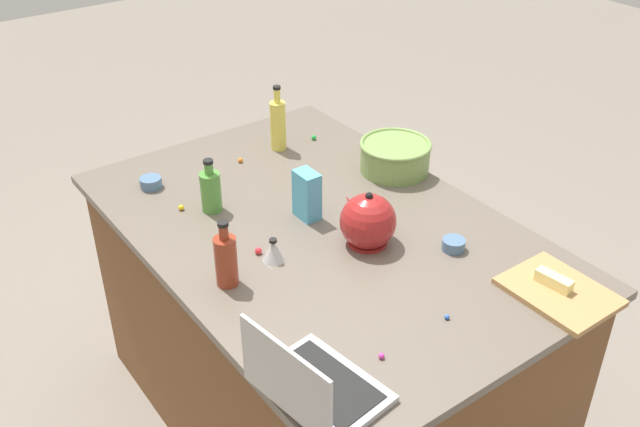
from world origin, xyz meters
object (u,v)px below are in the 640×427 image
(bottle_olive, at_px, (211,190))
(cutting_board, at_px, (559,292))
(kitchen_timer, at_px, (273,250))
(candy_bag, at_px, (307,195))
(mixing_bowl_large, at_px, (395,156))
(ramekin_small, at_px, (454,245))
(laptop, at_px, (310,385))
(ramekin_medium, at_px, (151,183))
(bottle_soy, at_px, (226,259))
(butter_stick_left, at_px, (554,280))
(kettle, at_px, (368,222))
(bottle_oil, at_px, (278,124))

(bottle_olive, height_order, cutting_board, bottle_olive)
(kitchen_timer, xyz_separation_m, candy_bag, (0.14, -0.23, 0.05))
(mixing_bowl_large, distance_m, candy_bag, 0.46)
(bottle_olive, bearing_deg, ramekin_small, -142.82)
(laptop, bearing_deg, ramekin_medium, -6.19)
(candy_bag, bearing_deg, mixing_bowl_large, -80.91)
(kitchen_timer, distance_m, candy_bag, 0.27)
(bottle_soy, distance_m, cutting_board, 0.97)
(mixing_bowl_large, relative_size, butter_stick_left, 2.44)
(cutting_board, distance_m, candy_bag, 0.85)
(candy_bag, bearing_deg, laptop, 145.25)
(laptop, xyz_separation_m, ramekin_medium, (1.17, -0.13, -0.03))
(bottle_soy, bearing_deg, kitchen_timer, -84.06)
(ramekin_medium, relative_size, kitchen_timer, 1.02)
(cutting_board, height_order, kitchen_timer, kitchen_timer)
(kettle, relative_size, butter_stick_left, 1.94)
(bottle_olive, relative_size, ramekin_small, 2.63)
(kettle, height_order, candy_bag, kettle)
(kitchen_timer, relative_size, candy_bag, 0.45)
(bottle_olive, xyz_separation_m, candy_bag, (-0.23, -0.24, 0.01))
(laptop, relative_size, ramekin_small, 4.58)
(bottle_olive, distance_m, bottle_oil, 0.51)
(ramekin_medium, bearing_deg, bottle_olive, -158.63)
(ramekin_medium, bearing_deg, candy_bag, -145.35)
(bottle_soy, xyz_separation_m, ramekin_medium, (0.65, -0.06, -0.07))
(ramekin_small, bearing_deg, bottle_olive, 37.18)
(kettle, bearing_deg, ramekin_small, -134.08)
(laptop, xyz_separation_m, kitchen_timer, (0.53, -0.24, -0.01))
(butter_stick_left, bearing_deg, cutting_board, 180.00)
(bottle_olive, relative_size, butter_stick_left, 1.75)
(mixing_bowl_large, height_order, kitchen_timer, mixing_bowl_large)
(mixing_bowl_large, relative_size, kettle, 1.26)
(kettle, height_order, ramekin_small, kettle)
(ramekin_small, bearing_deg, kettle, 45.92)
(ramekin_small, relative_size, candy_bag, 0.43)
(mixing_bowl_large, height_order, ramekin_medium, mixing_bowl_large)
(laptop, relative_size, kitchen_timer, 4.36)
(bottle_soy, height_order, butter_stick_left, bottle_soy)
(mixing_bowl_large, xyz_separation_m, bottle_olive, (0.16, 0.69, 0.02))
(ramekin_small, height_order, kitchen_timer, kitchen_timer)
(butter_stick_left, distance_m, kitchen_timer, 0.83)
(bottle_oil, xyz_separation_m, kettle, (-0.72, 0.14, -0.03))
(butter_stick_left, bearing_deg, bottle_oil, 6.63)
(cutting_board, bearing_deg, ramekin_small, 13.73)
(bottle_olive, xyz_separation_m, kitchen_timer, (-0.37, -0.01, -0.04))
(bottle_soy, bearing_deg, laptop, 172.53)
(laptop, bearing_deg, ramekin_small, -71.41)
(butter_stick_left, bearing_deg, mixing_bowl_large, -7.51)
(bottle_olive, xyz_separation_m, butter_stick_left, (-0.97, -0.58, -0.04))
(butter_stick_left, xyz_separation_m, ramekin_medium, (1.24, 0.69, -0.02))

